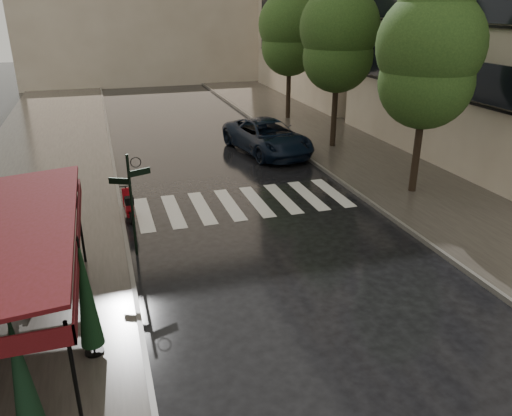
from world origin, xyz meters
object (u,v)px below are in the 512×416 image
pedestrian_with_umbrella (13,229)px  parasol_front (86,294)px  scooter (129,206)px  parasol_back (20,369)px  parked_car (267,137)px

pedestrian_with_umbrella → parasol_front: size_ratio=0.87×
scooter → parasol_back: bearing=-106.8°
pedestrian_with_umbrella → parasol_back: 5.36m
scooter → parked_car: parked_car is taller
scooter → pedestrian_with_umbrella: bearing=-130.7°
parasol_back → parked_car: bearing=58.5°
scooter → parasol_back: (-2.30, -9.12, 0.97)m
parked_car → parasol_front: size_ratio=2.14×
parked_car → parasol_front: 16.10m
scooter → parasol_back: 9.46m
parasol_front → scooter: bearing=80.2°
parked_car → parasol_front: (-8.46, -13.68, 0.77)m
pedestrian_with_umbrella → parked_car: 14.46m
parked_car → parasol_front: parasol_front is taller
pedestrian_with_umbrella → parasol_back: (0.69, -5.31, -0.25)m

